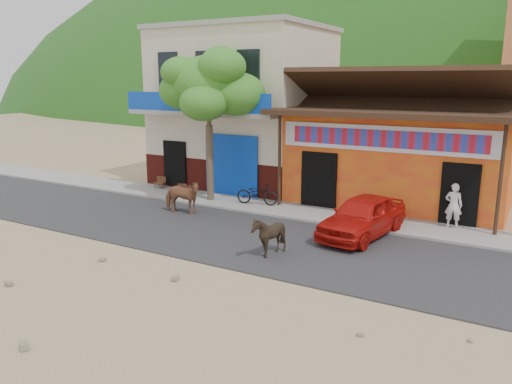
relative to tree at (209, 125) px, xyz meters
The scene contains 14 objects.
ground 8.03m from the tree, 51.58° to the right, with size 120.00×120.00×0.00m, color #9E825B.
road 6.45m from the tree, 35.66° to the right, with size 60.00×5.00×0.04m, color #28282B.
sidewalk 5.53m from the tree, ahead, with size 60.00×2.00×0.12m, color gray.
dance_club 7.93m from the tree, 32.47° to the left, with size 8.00×6.00×3.60m, color orange.
cafe_building 4.31m from the tree, 102.09° to the left, with size 7.00×6.00×7.00m, color beige.
hillside 64.97m from the tree, 85.90° to the left, with size 100.00×40.00×24.00m, color #194C14.
tree is the anchor object (origin of this frame).
cow_tan 3.18m from the tree, 85.89° to the right, with size 0.69×1.51×1.27m, color #915A3A.
cow_dark 7.17m from the tree, 41.19° to the right, with size 0.95×1.06×1.17m, color black.
red_car 7.31m from the tree, 11.67° to the right, with size 1.53×3.81×1.30m, color red.
scooter 3.28m from the tree, ahead, with size 0.57×1.64×0.86m, color black.
pedestrian 9.41m from the tree, ahead, with size 0.54×0.35×1.48m, color white.
cafe_chair_left 4.18m from the tree, 167.84° to the left, with size 0.42×0.42×0.91m, color #51341B, non-canonical shape.
cafe_chair_right 2.97m from the tree, behind, with size 0.40×0.40×0.87m, color #4E2B1A, non-canonical shape.
Camera 1 is at (6.73, -10.29, 4.88)m, focal length 35.00 mm.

